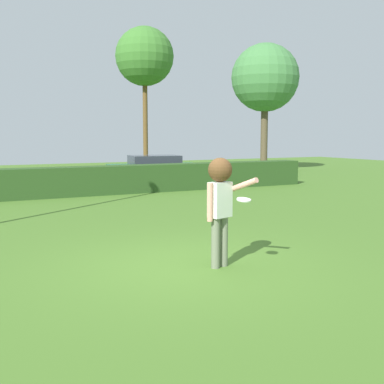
{
  "coord_description": "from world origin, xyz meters",
  "views": [
    {
      "loc": [
        -3.49,
        -7.01,
        2.19
      ],
      "look_at": [
        0.47,
        0.7,
        1.15
      ],
      "focal_mm": 44.87,
      "sensor_mm": 36.0,
      "label": 1
    }
  ],
  "objects_px": {
    "frisbee": "(244,200)",
    "willow_tree": "(265,78)",
    "person": "(220,195)",
    "parked_car_green": "(154,168)",
    "oak_tree": "(145,57)"
  },
  "relations": [
    {
      "from": "frisbee",
      "to": "willow_tree",
      "type": "bearing_deg",
      "value": 53.49
    },
    {
      "from": "parked_car_green",
      "to": "willow_tree",
      "type": "height_order",
      "value": "willow_tree"
    },
    {
      "from": "oak_tree",
      "to": "parked_car_green",
      "type": "bearing_deg",
      "value": -107.03
    },
    {
      "from": "willow_tree",
      "to": "oak_tree",
      "type": "height_order",
      "value": "oak_tree"
    },
    {
      "from": "frisbee",
      "to": "parked_car_green",
      "type": "height_order",
      "value": "parked_car_green"
    },
    {
      "from": "parked_car_green",
      "to": "oak_tree",
      "type": "height_order",
      "value": "oak_tree"
    },
    {
      "from": "person",
      "to": "parked_car_green",
      "type": "relative_size",
      "value": 0.41
    },
    {
      "from": "person",
      "to": "parked_car_green",
      "type": "height_order",
      "value": "person"
    },
    {
      "from": "parked_car_green",
      "to": "oak_tree",
      "type": "relative_size",
      "value": 0.55
    },
    {
      "from": "frisbee",
      "to": "parked_car_green",
      "type": "xyz_separation_m",
      "value": [
        4.37,
        14.06,
        -0.48
      ]
    },
    {
      "from": "person",
      "to": "willow_tree",
      "type": "relative_size",
      "value": 0.24
    },
    {
      "from": "frisbee",
      "to": "oak_tree",
      "type": "height_order",
      "value": "oak_tree"
    },
    {
      "from": "oak_tree",
      "to": "person",
      "type": "bearing_deg",
      "value": -108.11
    },
    {
      "from": "frisbee",
      "to": "oak_tree",
      "type": "distance_m",
      "value": 20.23
    },
    {
      "from": "person",
      "to": "parked_car_green",
      "type": "xyz_separation_m",
      "value": [
        4.56,
        13.65,
        -0.52
      ]
    }
  ]
}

